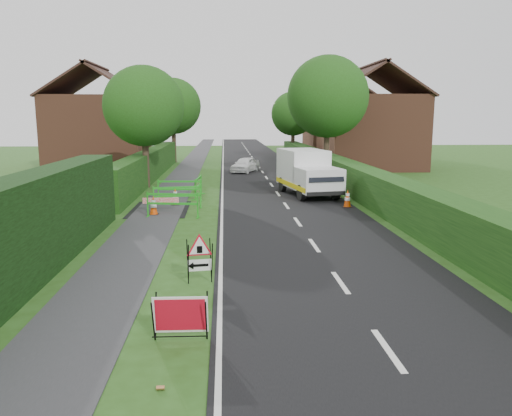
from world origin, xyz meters
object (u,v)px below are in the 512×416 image
works_van (307,171)px  triangle_sign (198,255)px  red_rect_sign (180,316)px  hatchback_car (245,165)px

works_van → triangle_sign: bearing=-119.5°
triangle_sign → works_van: size_ratio=0.20×
red_rect_sign → hatchback_car: 27.51m
triangle_sign → works_van: works_van is taller
red_rect_sign → works_van: works_van is taller
triangle_sign → hatchback_car: (2.13, 24.38, -0.17)m
red_rect_sign → triangle_sign: size_ratio=0.95×
triangle_sign → works_van: (4.79, 13.47, 0.49)m
hatchback_car → red_rect_sign: bearing=-70.5°
works_van → hatchback_car: size_ratio=1.63×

